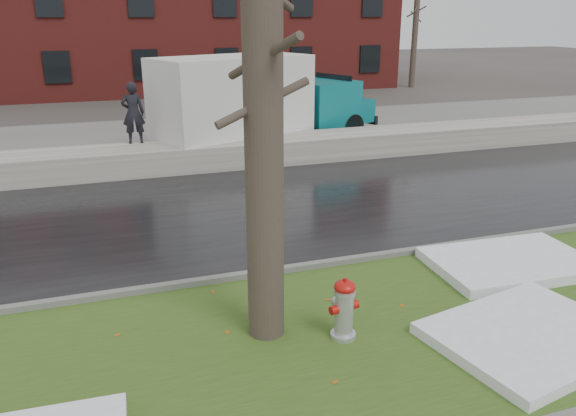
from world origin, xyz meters
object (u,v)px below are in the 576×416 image
object	(u,v)px
fire_hydrant	(344,306)
box_truck	(258,101)
worker	(133,113)
tree	(263,108)

from	to	relation	value
fire_hydrant	box_truck	world-z (taller)	box_truck
box_truck	worker	distance (m)	4.12
fire_hydrant	box_truck	xyz separation A→B (m)	(2.02, 11.48, 1.13)
tree	box_truck	distance (m)	11.51
fire_hydrant	tree	world-z (taller)	tree
box_truck	worker	xyz separation A→B (m)	(-4.02, -0.92, -0.02)
tree	worker	world-z (taller)	tree
box_truck	worker	bearing A→B (deg)	171.65
fire_hydrant	worker	bearing A→B (deg)	90.78
fire_hydrant	tree	size ratio (longest dim) A/B	0.14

